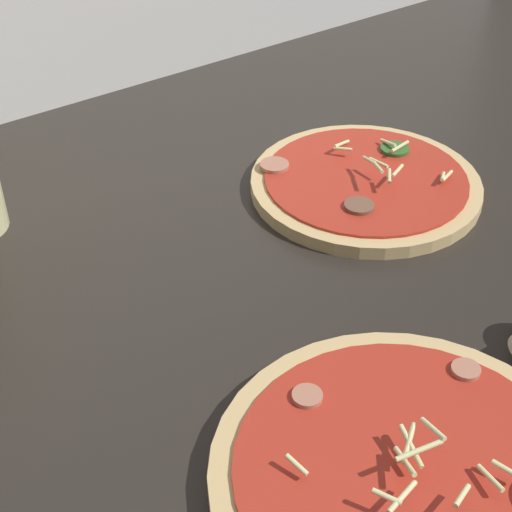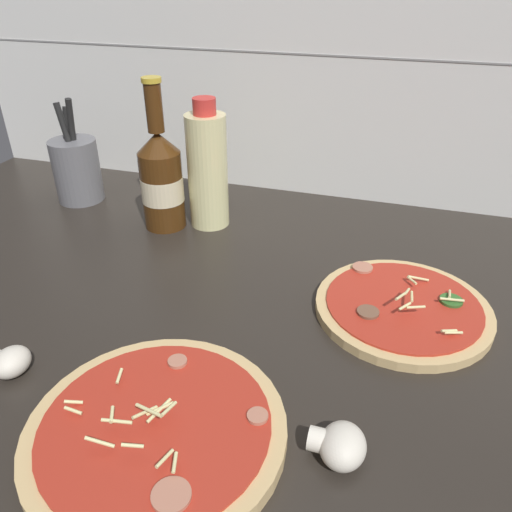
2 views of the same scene
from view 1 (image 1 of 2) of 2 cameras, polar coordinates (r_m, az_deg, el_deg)
counter_slab at (r=70.83cm, az=2.67°, el=-3.11°), size 160.00×90.00×2.50cm
pizza_near at (r=55.50cm, az=10.96°, el=-15.51°), size 26.81×26.81×5.17cm
pizza_far at (r=83.31cm, az=7.95°, el=5.23°), size 24.13×24.13×4.49cm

